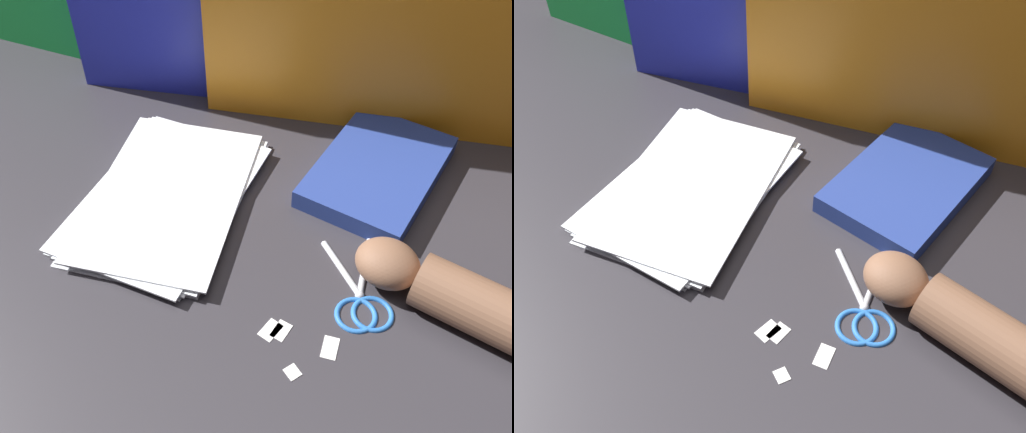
% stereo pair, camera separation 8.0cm
% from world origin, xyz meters
% --- Properties ---
extents(ground_plane, '(6.00, 6.00, 0.00)m').
position_xyz_m(ground_plane, '(0.00, 0.00, 0.00)').
color(ground_plane, '#2D2B30').
extents(backdrop_panel_right, '(0.84, 0.13, 0.41)m').
position_xyz_m(backdrop_panel_right, '(0.26, 0.35, 0.20)').
color(backdrop_panel_right, orange).
rests_on(backdrop_panel_right, ground_plane).
extents(paper_stack, '(0.25, 0.34, 0.02)m').
position_xyz_m(paper_stack, '(-0.13, 0.06, 0.01)').
color(paper_stack, white).
rests_on(paper_stack, ground_plane).
extents(book_closed, '(0.22, 0.28, 0.03)m').
position_xyz_m(book_closed, '(0.16, 0.21, 0.02)').
color(book_closed, navy).
rests_on(book_closed, ground_plane).
extents(scissors, '(0.13, 0.16, 0.01)m').
position_xyz_m(scissors, '(0.18, -0.03, 0.00)').
color(scissors, silver).
rests_on(scissors, ground_plane).
extents(hand_forearm, '(0.32, 0.15, 0.07)m').
position_xyz_m(hand_forearm, '(0.32, -0.01, 0.04)').
color(hand_forearm, brown).
rests_on(hand_forearm, ground_plane).
extents(paper_scrap_near, '(0.02, 0.03, 0.00)m').
position_xyz_m(paper_scrap_near, '(0.16, -0.11, 0.00)').
color(paper_scrap_near, white).
rests_on(paper_scrap_near, ground_plane).
extents(paper_scrap_mid, '(0.02, 0.03, 0.00)m').
position_xyz_m(paper_scrap_mid, '(0.10, -0.10, 0.00)').
color(paper_scrap_mid, white).
rests_on(paper_scrap_mid, ground_plane).
extents(paper_scrap_far, '(0.02, 0.02, 0.00)m').
position_xyz_m(paper_scrap_far, '(0.13, -0.15, 0.00)').
color(paper_scrap_far, white).
rests_on(paper_scrap_far, ground_plane).
extents(paper_scrap_side, '(0.03, 0.03, 0.00)m').
position_xyz_m(paper_scrap_side, '(0.09, -0.11, 0.00)').
color(paper_scrap_side, white).
rests_on(paper_scrap_side, ground_plane).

